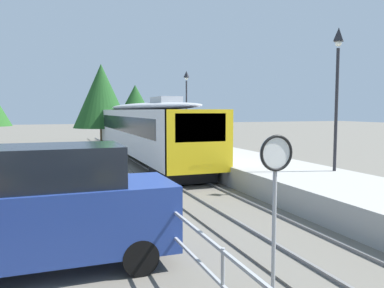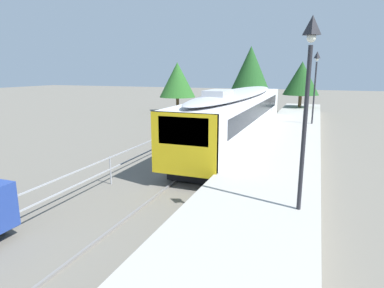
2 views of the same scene
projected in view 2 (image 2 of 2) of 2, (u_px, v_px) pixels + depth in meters
ground_plane at (129, 178)px, 15.12m from camera, size 160.00×160.00×0.00m
track_rails at (190, 185)px, 14.06m from camera, size 3.20×60.00×0.14m
commuter_train at (238, 113)px, 21.66m from camera, size 2.82×19.36×3.74m
station_platform at (267, 185)px, 12.84m from camera, size 3.90×60.00×0.90m
platform_lamp_mid_platform at (308, 79)px, 8.74m from camera, size 0.34×0.34×5.35m
platform_lamp_far_end at (316, 74)px, 24.24m from camera, size 0.34×0.34×5.35m
tree_behind_carpark at (302, 78)px, 35.74m from camera, size 3.86×3.86×5.87m
tree_behind_station_far at (177, 80)px, 38.56m from camera, size 4.27×4.27×5.85m
tree_distant_left at (250, 76)px, 31.06m from camera, size 4.83×4.83×7.14m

